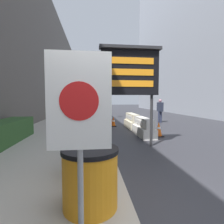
% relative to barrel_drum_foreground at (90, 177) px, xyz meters
% --- Properties ---
extents(building_left_facade, '(0.40, 50.40, 11.17)m').
position_rel_barrel_drum_foreground_xyz_m(building_left_facade, '(-3.84, 9.49, 5.02)').
color(building_left_facade, '#4C4742').
rests_on(building_left_facade, ground_plane).
extents(barrel_drum_foreground, '(0.81, 0.81, 0.85)m').
position_rel_barrel_drum_foreground_xyz_m(barrel_drum_foreground, '(0.00, 0.00, 0.00)').
color(barrel_drum_foreground, orange).
rests_on(barrel_drum_foreground, sidewalk_left).
extents(barrel_drum_middle, '(0.81, 0.81, 0.85)m').
position_rel_barrel_drum_foreground_xyz_m(barrel_drum_middle, '(-0.05, 1.07, 0.00)').
color(barrel_drum_middle, orange).
rests_on(barrel_drum_middle, sidewalk_left).
extents(warning_sign, '(0.63, 0.08, 1.99)m').
position_rel_barrel_drum_foreground_xyz_m(warning_sign, '(-0.09, -0.68, 0.95)').
color(warning_sign, gray).
rests_on(warning_sign, sidewalk_left).
extents(message_board, '(2.12, 0.36, 3.47)m').
position_rel_barrel_drum_foreground_xyz_m(message_board, '(1.35, 3.56, 2.04)').
color(message_board, '#28282B').
rests_on(message_board, ground_plane).
extents(jersey_barrier_white, '(0.62, 2.01, 0.83)m').
position_rel_barrel_drum_foreground_xyz_m(jersey_barrier_white, '(2.43, 5.40, -0.19)').
color(jersey_barrier_white, silver).
rests_on(jersey_barrier_white, ground_plane).
extents(jersey_barrier_cream, '(0.63, 1.94, 0.85)m').
position_rel_barrel_drum_foreground_xyz_m(jersey_barrier_cream, '(2.43, 7.71, -0.19)').
color(jersey_barrier_cream, beige).
rests_on(jersey_barrier_cream, ground_plane).
extents(traffic_cone_near, '(0.38, 0.38, 0.69)m').
position_rel_barrel_drum_foreground_xyz_m(traffic_cone_near, '(3.05, 5.11, -0.23)').
color(traffic_cone_near, black).
rests_on(traffic_cone_near, ground_plane).
extents(traffic_cone_mid, '(0.34, 0.34, 0.60)m').
position_rel_barrel_drum_foreground_xyz_m(traffic_cone_mid, '(1.39, 8.38, -0.27)').
color(traffic_cone_mid, black).
rests_on(traffic_cone_mid, ground_plane).
extents(traffic_cone_far, '(0.43, 0.43, 0.76)m').
position_rel_barrel_drum_foreground_xyz_m(traffic_cone_far, '(1.33, 9.44, -0.19)').
color(traffic_cone_far, black).
rests_on(traffic_cone_far, ground_plane).
extents(traffic_light_near_curb, '(0.28, 0.44, 3.42)m').
position_rel_barrel_drum_foreground_xyz_m(traffic_light_near_curb, '(1.41, 13.36, 1.93)').
color(traffic_light_near_curb, '#2D2D30').
rests_on(traffic_light_near_curb, ground_plane).
extents(pedestrian_worker, '(0.37, 0.50, 1.72)m').
position_rel_barrel_drum_foreground_xyz_m(pedestrian_worker, '(5.02, 9.82, 0.45)').
color(pedestrian_worker, '#23283D').
rests_on(pedestrian_worker, ground_plane).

